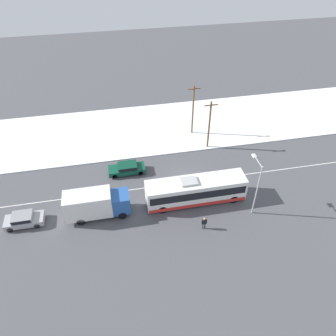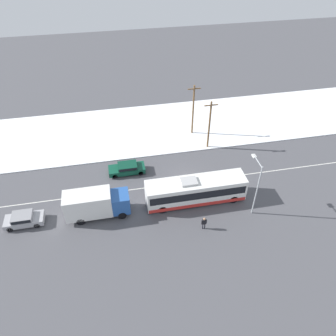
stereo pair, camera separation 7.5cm
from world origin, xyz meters
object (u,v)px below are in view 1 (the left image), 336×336
(parked_car_near_truck, at_px, (24,219))
(streetlamp, at_px, (256,182))
(utility_pole_roadside, at_px, (209,124))
(utility_pole_snowlot, at_px, (193,109))
(sedan_car, at_px, (127,168))
(city_bus, at_px, (196,190))
(pedestrian_at_stop, at_px, (204,222))
(box_truck, at_px, (96,204))

(parked_car_near_truck, distance_m, streetlamp, 24.76)
(utility_pole_roadside, bearing_deg, utility_pole_snowlot, 108.38)
(sedan_car, bearing_deg, city_bus, 138.12)
(pedestrian_at_stop, height_order, utility_pole_snowlot, utility_pole_snowlot)
(sedan_car, xyz_separation_m, parked_car_near_truck, (-11.56, -6.26, 0.01))
(parked_car_near_truck, relative_size, utility_pole_snowlot, 0.53)
(parked_car_near_truck, bearing_deg, streetlamp, -6.35)
(box_truck, xyz_separation_m, sedan_car, (3.91, 6.48, -1.05))
(city_bus, height_order, sedan_car, city_bus)
(box_truck, height_order, utility_pole_roadside, utility_pole_roadside)
(sedan_car, bearing_deg, pedestrian_at_stop, 123.44)
(parked_car_near_truck, xyz_separation_m, utility_pole_roadside, (23.00, 9.54, 2.97))
(pedestrian_at_stop, height_order, streetlamp, streetlamp)
(box_truck, height_order, sedan_car, box_truck)
(pedestrian_at_stop, relative_size, utility_pole_roadside, 0.23)
(box_truck, xyz_separation_m, utility_pole_snowlot, (14.10, 13.54, 2.21))
(box_truck, relative_size, sedan_car, 1.51)
(city_bus, distance_m, parked_car_near_truck, 18.71)
(city_bus, bearing_deg, utility_pole_snowlot, 77.20)
(sedan_car, relative_size, pedestrian_at_stop, 2.78)
(city_bus, height_order, utility_pole_roadside, utility_pole_roadside)
(city_bus, distance_m, utility_pole_snowlot, 14.00)
(city_bus, relative_size, parked_car_near_truck, 2.80)
(pedestrian_at_stop, bearing_deg, box_truck, 159.47)
(sedan_car, distance_m, utility_pole_snowlot, 12.81)
(city_bus, distance_m, pedestrian_at_stop, 4.21)
(utility_pole_roadside, distance_m, utility_pole_snowlot, 3.99)
(box_truck, xyz_separation_m, streetlamp, (16.71, -2.48, 2.44))
(parked_car_near_truck, relative_size, pedestrian_at_stop, 2.47)
(box_truck, xyz_separation_m, utility_pole_roadside, (15.35, 9.76, 1.94))
(sedan_car, height_order, parked_car_near_truck, parked_car_near_truck)
(utility_pole_snowlot, bearing_deg, parked_car_near_truck, -148.53)
(sedan_car, relative_size, streetlamp, 0.68)
(city_bus, distance_m, streetlamp, 6.77)
(box_truck, bearing_deg, parked_car_near_truck, 178.29)
(parked_car_near_truck, bearing_deg, pedestrian_at_stop, -13.07)
(pedestrian_at_stop, distance_m, utility_pole_roadside, 14.80)
(city_bus, bearing_deg, utility_pole_roadside, 65.97)
(pedestrian_at_stop, distance_m, streetlamp, 6.85)
(pedestrian_at_stop, xyz_separation_m, utility_pole_snowlot, (3.21, 17.62, 3.00))
(city_bus, distance_m, box_truck, 11.04)
(sedan_car, xyz_separation_m, pedestrian_at_stop, (6.98, -10.56, 0.26))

